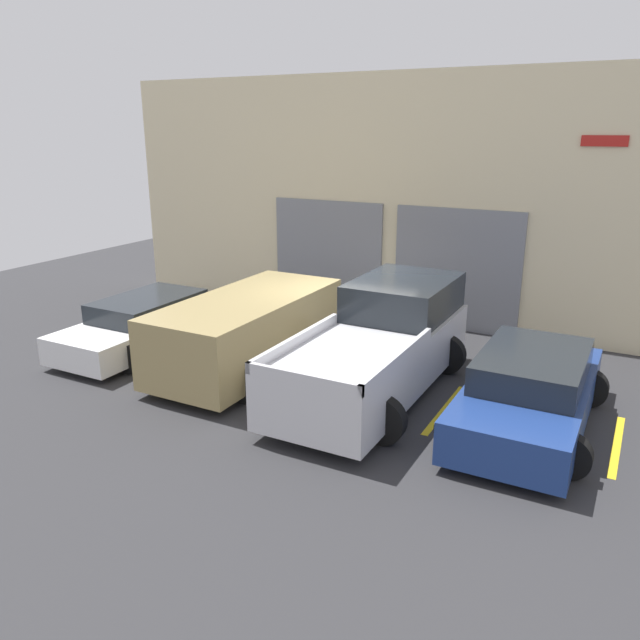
{
  "coord_description": "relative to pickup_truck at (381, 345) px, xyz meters",
  "views": [
    {
      "loc": [
        5.52,
        -11.38,
        4.74
      ],
      "look_at": [
        0.0,
        -1.06,
        1.1
      ],
      "focal_mm": 35.0,
      "sensor_mm": 36.0,
      "label": 1
    }
  ],
  "objects": [
    {
      "name": "parking_stripe_far_right",
      "position": [
        4.13,
        -0.31,
        -0.87
      ],
      "size": [
        0.12,
        2.2,
        0.01
      ],
      "primitive_type": "cube",
      "color": "gold",
      "rests_on": "ground"
    },
    {
      "name": "parking_stripe_right",
      "position": [
        1.38,
        -0.31,
        -0.87
      ],
      "size": [
        0.12,
        2.2,
        0.01
      ],
      "primitive_type": "cube",
      "color": "gold",
      "rests_on": "ground"
    },
    {
      "name": "sedan_side",
      "position": [
        -2.75,
        -0.31,
        -0.05
      ],
      "size": [
        2.41,
        4.53,
        1.5
      ],
      "color": "#9E8956",
      "rests_on": "ground"
    },
    {
      "name": "van_right",
      "position": [
        2.75,
        -0.29,
        -0.27
      ],
      "size": [
        2.25,
        4.33,
        1.27
      ],
      "color": "navy",
      "rests_on": "ground"
    },
    {
      "name": "sedan_white",
      "position": [
        -5.5,
        -0.28,
        -0.33
      ],
      "size": [
        2.12,
        4.3,
        1.14
      ],
      "color": "white",
      "rests_on": "ground"
    },
    {
      "name": "pickup_truck",
      "position": [
        0.0,
        0.0,
        0.0
      ],
      "size": [
        2.5,
        5.32,
        1.88
      ],
      "color": "silver",
      "rests_on": "ground"
    },
    {
      "name": "ground_plane",
      "position": [
        -1.38,
        1.25,
        -0.87
      ],
      "size": [
        28.0,
        28.0,
        0.0
      ],
      "primitive_type": "plane",
      "color": "#2D2D30"
    },
    {
      "name": "parking_stripe_centre",
      "position": [
        -1.38,
        -0.31,
        -0.87
      ],
      "size": [
        0.12,
        2.2,
        0.01
      ],
      "primitive_type": "cube",
      "color": "gold",
      "rests_on": "ground"
    },
    {
      "name": "parking_stripe_left",
      "position": [
        -4.13,
        -0.31,
        -0.87
      ],
      "size": [
        0.12,
        2.2,
        0.01
      ],
      "primitive_type": "cube",
      "color": "gold",
      "rests_on": "ground"
    },
    {
      "name": "parking_stripe_far_left",
      "position": [
        -6.88,
        -0.31,
        -0.87
      ],
      "size": [
        0.12,
        2.2,
        0.01
      ],
      "primitive_type": "cube",
      "color": "gold",
      "rests_on": "ground"
    },
    {
      "name": "shophouse_building",
      "position": [
        -1.38,
        4.54,
        2.09
      ],
      "size": [
        16.05,
        0.68,
        5.99
      ],
      "color": "beige",
      "rests_on": "ground"
    }
  ]
}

